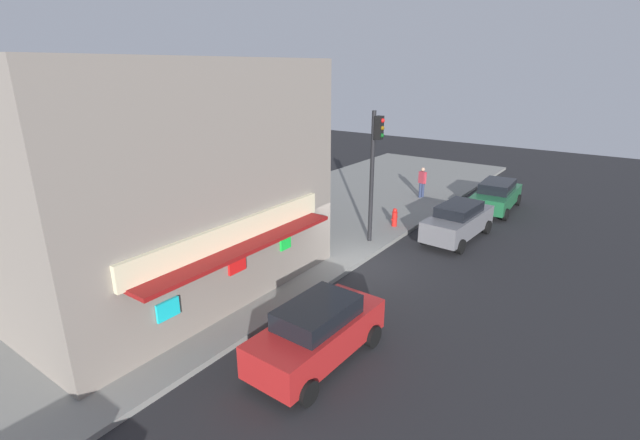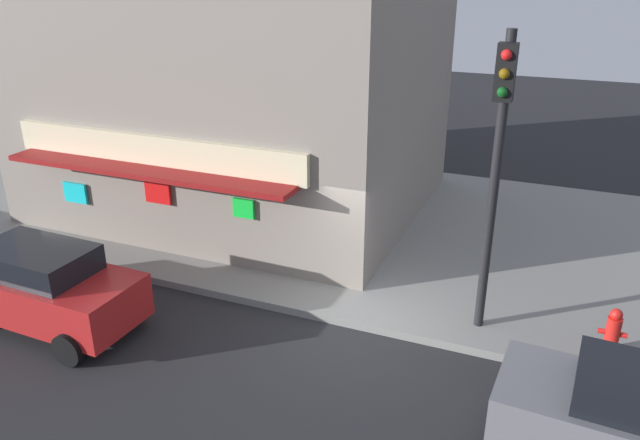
{
  "view_description": "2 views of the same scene",
  "coord_description": "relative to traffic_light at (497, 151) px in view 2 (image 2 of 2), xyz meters",
  "views": [
    {
      "loc": [
        -14.42,
        -8.34,
        7.58
      ],
      "look_at": [
        -0.26,
        1.8,
        1.64
      ],
      "focal_mm": 25.52,
      "sensor_mm": 36.0,
      "label": 1
    },
    {
      "loc": [
        3.33,
        -10.08,
        6.84
      ],
      "look_at": [
        -1.37,
        1.28,
        1.69
      ],
      "focal_mm": 34.63,
      "sensor_mm": 36.0,
      "label": 2
    }
  ],
  "objects": [
    {
      "name": "ground_plane",
      "position": [
        -2.21,
        -0.77,
        -3.78
      ],
      "size": [
        65.07,
        65.07,
        0.0
      ],
      "primitive_type": "plane",
      "color": "#232326"
    },
    {
      "name": "sidewalk",
      "position": [
        -2.21,
        4.31,
        -3.69
      ],
      "size": [
        43.38,
        10.16,
        0.17
      ],
      "primitive_type": "cube",
      "color": "gray",
      "rests_on": "ground_plane"
    },
    {
      "name": "corner_building",
      "position": [
        -7.73,
        4.6,
        0.21
      ],
      "size": [
        10.33,
        9.15,
        7.63
      ],
      "color": "gray",
      "rests_on": "sidewalk"
    },
    {
      "name": "traffic_light",
      "position": [
        0.0,
        0.0,
        0.0
      ],
      "size": [
        0.32,
        0.58,
        5.66
      ],
      "color": "black",
      "rests_on": "sidewalk"
    },
    {
      "name": "fire_hydrant",
      "position": [
        2.39,
        0.09,
        -3.17
      ],
      "size": [
        0.5,
        0.26,
        0.9
      ],
      "color": "red",
      "rests_on": "sidewalk"
    },
    {
      "name": "trash_can",
      "position": [
        -11.68,
        1.25,
        -3.14
      ],
      "size": [
        0.44,
        0.44,
        0.93
      ],
      "primitive_type": "cylinder",
      "color": "#2D2D2D",
      "rests_on": "sidewalk"
    },
    {
      "name": "parked_car_red",
      "position": [
        -8.19,
        -2.98,
        -2.9
      ],
      "size": [
        4.24,
        2.0,
        1.72
      ],
      "color": "#AD1E1E",
      "rests_on": "ground_plane"
    }
  ]
}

